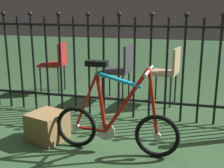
# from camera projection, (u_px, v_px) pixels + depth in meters

# --- Properties ---
(ground_plane) EXTENTS (20.00, 20.00, 0.00)m
(ground_plane) POSITION_uv_depth(u_px,v_px,m) (94.00, 139.00, 3.07)
(ground_plane) COLOR #2D4D2C
(iron_fence) EXTENTS (4.45, 0.07, 1.35)m
(iron_fence) POSITION_uv_depth(u_px,v_px,m) (107.00, 63.00, 3.59)
(iron_fence) COLOR black
(iron_fence) RESTS_ON ground
(bicycle) EXTENTS (1.20, 0.40, 0.87)m
(bicycle) POSITION_uv_depth(u_px,v_px,m) (115.00, 122.00, 2.74)
(bicycle) COLOR black
(bicycle) RESTS_ON ground
(chair_red) EXTENTS (0.40, 0.40, 0.80)m
(chair_red) POSITION_uv_depth(u_px,v_px,m) (56.00, 62.00, 4.66)
(chair_red) COLOR black
(chair_red) RESTS_ON ground
(chair_charcoal) EXTENTS (0.42, 0.42, 0.82)m
(chair_charcoal) POSITION_uv_depth(u_px,v_px,m) (121.00, 67.00, 4.22)
(chair_charcoal) COLOR black
(chair_charcoal) RESTS_ON ground
(chair_tan) EXTENTS (0.43, 0.42, 0.80)m
(chair_tan) POSITION_uv_depth(u_px,v_px,m) (169.00, 70.00, 4.06)
(chair_tan) COLOR black
(chair_tan) RESTS_ON ground
(display_crate) EXTENTS (0.42, 0.42, 0.29)m
(display_crate) POSITION_uv_depth(u_px,v_px,m) (47.00, 126.00, 3.03)
(display_crate) COLOR olive
(display_crate) RESTS_ON ground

